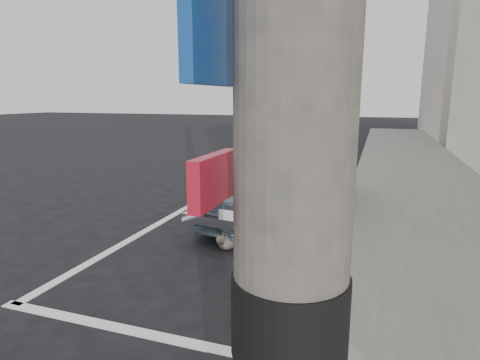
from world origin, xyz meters
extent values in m
plane|color=black|center=(0.00, 0.00, 0.00)|extent=(80.00, 80.00, 0.00)
cube|color=#60605C|center=(3.20, 2.00, 0.07)|extent=(2.80, 40.00, 0.15)
cube|color=#B2A9A1|center=(6.35, 20.00, 4.00)|extent=(3.50, 10.00, 8.00)
cube|color=silver|center=(0.50, -0.50, 0.00)|extent=(3.00, 0.12, 0.01)
cube|color=silver|center=(0.50, 6.50, 0.00)|extent=(3.00, 0.12, 0.01)
cube|color=silver|center=(-0.90, 3.00, 0.00)|extent=(0.12, 7.00, 0.01)
cylinder|color=black|center=(2.05, -2.00, 1.30)|extent=(0.36, 0.36, 0.25)
cube|color=#124195|center=(1.81, -2.00, 2.20)|extent=(0.04, 0.35, 0.45)
cube|color=#B5162A|center=(1.81, -2.00, 1.70)|extent=(0.04, 0.30, 0.15)
cube|color=white|center=(1.80, -2.00, 1.70)|extent=(0.02, 0.16, 0.08)
imported|color=slate|center=(0.86, 3.26, 0.65)|extent=(2.04, 3.98, 1.30)
cube|color=white|center=(0.91, 3.64, 1.23)|extent=(1.26, 1.58, 0.07)
cube|color=silver|center=(0.61, 1.42, 0.38)|extent=(1.46, 0.32, 0.12)
cube|color=white|center=(0.60, 1.38, 0.48)|extent=(0.33, 0.06, 0.17)
cylinder|color=red|center=(0.10, 1.46, 0.62)|extent=(0.15, 0.06, 0.15)
cylinder|color=red|center=(1.10, 1.32, 0.62)|extent=(0.15, 0.06, 0.15)
cylinder|color=red|center=(0.10, 1.46, 0.44)|extent=(0.12, 0.06, 0.12)
cylinder|color=red|center=(1.10, 1.32, 0.44)|extent=(0.12, 0.06, 0.12)
ellipsoid|color=brown|center=(0.51, 1.53, 0.11)|extent=(0.31, 0.37, 0.20)
sphere|color=brown|center=(0.46, 1.40, 0.17)|extent=(0.12, 0.12, 0.12)
cone|color=brown|center=(0.43, 1.41, 0.23)|extent=(0.04, 0.04, 0.05)
cone|color=brown|center=(0.49, 1.38, 0.23)|extent=(0.04, 0.04, 0.05)
cylinder|color=brown|center=(0.61, 1.67, 0.04)|extent=(0.04, 0.21, 0.03)
camera|label=1|loc=(2.27, -3.10, 1.94)|focal=30.00mm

